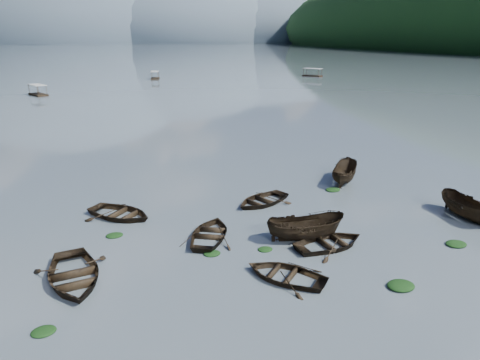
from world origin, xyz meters
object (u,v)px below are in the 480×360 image
object	(u,v)px
rowboat_3	(285,278)
pontoon_left	(39,95)
rowboat_0	(74,281)
pontoon_centre	(155,79)

from	to	relation	value
rowboat_3	pontoon_left	distance (m)	80.75
rowboat_0	pontoon_centre	size ratio (longest dim) A/B	0.98
rowboat_0	rowboat_3	world-z (taller)	rowboat_0
pontoon_centre	rowboat_3	bearing A→B (deg)	-83.47
pontoon_left	rowboat_0	bearing A→B (deg)	-108.96
rowboat_0	pontoon_centre	world-z (taller)	pontoon_centre
pontoon_centre	rowboat_0	bearing A→B (deg)	-89.00
rowboat_3	pontoon_centre	xyz separation A→B (m)	(6.53, 105.87, 0.00)
rowboat_0	pontoon_centre	bearing A→B (deg)	73.02
rowboat_0	pontoon_centre	distance (m)	104.28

